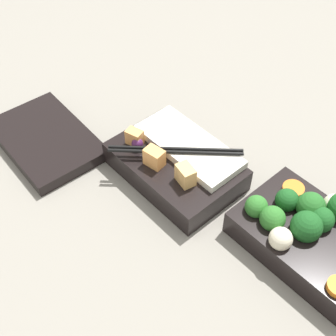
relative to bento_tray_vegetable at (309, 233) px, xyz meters
The scene contains 4 objects.
ground_plane 0.10m from the bento_tray_vegetable, 18.75° to the left, with size 3.00×3.00×0.00m, color gray.
bento_tray_vegetable is the anchor object (origin of this frame).
bento_tray_rice 0.21m from the bento_tray_vegetable, 11.38° to the left, with size 0.19×0.15×0.07m.
bento_lid 0.43m from the bento_tray_vegetable, 21.16° to the left, with size 0.19×0.12×0.02m, color black.
Camera 1 is at (-0.23, 0.34, 0.53)m, focal length 50.00 mm.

